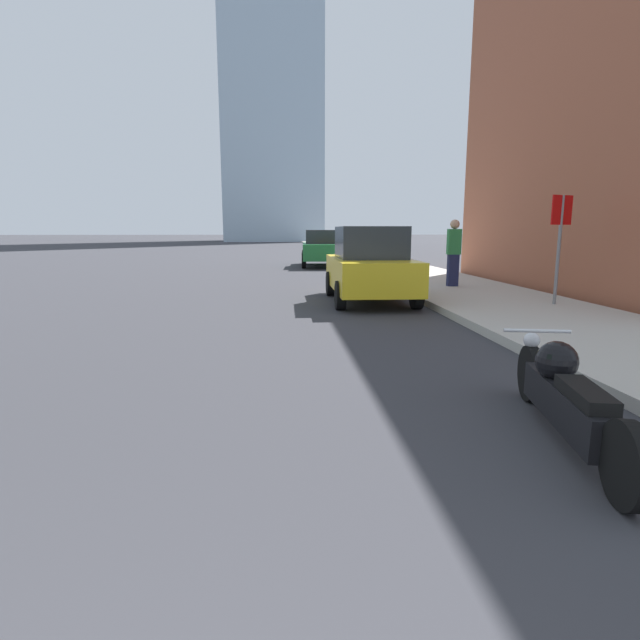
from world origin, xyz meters
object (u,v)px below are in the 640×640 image
at_px(stop_sign, 560,231).
at_px(motorcycle, 565,395).
at_px(parked_car_green, 322,248).
at_px(parked_car_yellow, 370,266).
at_px(pedestrian, 454,252).

bearing_deg(stop_sign, motorcycle, -119.07).
bearing_deg(parked_car_green, motorcycle, -86.26).
height_order(motorcycle, stop_sign, stop_sign).
bearing_deg(stop_sign, parked_car_yellow, 155.30).
height_order(parked_car_yellow, parked_car_green, parked_car_yellow).
relative_size(motorcycle, parked_car_green, 0.54).
relative_size(parked_car_yellow, stop_sign, 1.73).
relative_size(parked_car_green, pedestrian, 2.53).
distance_m(motorcycle, parked_car_yellow, 8.08).
height_order(parked_car_green, stop_sign, stop_sign).
height_order(parked_car_green, pedestrian, pedestrian).
distance_m(parked_car_yellow, pedestrian, 3.30).
bearing_deg(parked_car_yellow, stop_sign, -23.89).
height_order(parked_car_yellow, stop_sign, stop_sign).
relative_size(motorcycle, stop_sign, 1.12).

